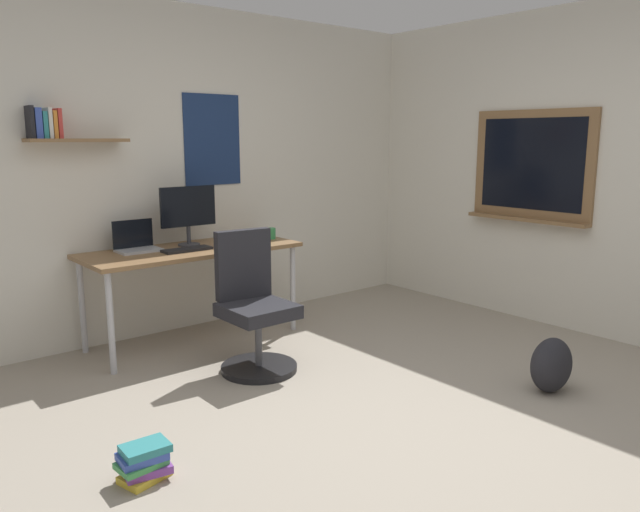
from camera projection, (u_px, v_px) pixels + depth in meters
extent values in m
plane|color=#9E9384|center=(396.00, 427.00, 3.36)|extent=(5.20, 5.20, 0.00)
cube|color=silver|center=(179.00, 171.00, 4.96)|extent=(5.00, 0.10, 2.60)
cube|color=olive|center=(78.00, 140.00, 4.27)|extent=(0.68, 0.20, 0.02)
cube|color=navy|center=(212.00, 140.00, 5.05)|extent=(0.52, 0.01, 0.74)
cube|color=black|center=(30.00, 122.00, 4.08)|extent=(0.03, 0.14, 0.22)
cube|color=#3851B2|center=(36.00, 123.00, 4.11)|extent=(0.04, 0.14, 0.20)
cube|color=teal|center=(43.00, 125.00, 4.14)|extent=(0.03, 0.14, 0.18)
cube|color=silver|center=(48.00, 123.00, 4.16)|extent=(0.03, 0.14, 0.21)
cube|color=orange|center=(53.00, 125.00, 4.18)|extent=(0.03, 0.14, 0.19)
cube|color=#C63833|center=(58.00, 124.00, 4.20)|extent=(0.03, 0.14, 0.20)
cube|color=silver|center=(622.00, 173.00, 4.65)|extent=(0.10, 5.00, 2.60)
cube|color=olive|center=(532.00, 164.00, 5.15)|extent=(0.04, 1.10, 0.90)
cube|color=black|center=(531.00, 164.00, 5.14)|extent=(0.01, 0.94, 0.76)
cube|color=olive|center=(526.00, 219.00, 5.21)|extent=(0.12, 1.10, 0.03)
cube|color=olive|center=(192.00, 250.00, 4.68)|extent=(1.64, 0.67, 0.03)
cylinder|color=#B7B7BC|center=(111.00, 323.00, 4.06)|extent=(0.04, 0.04, 0.71)
cylinder|color=#B7B7BC|center=(293.00, 288.00, 5.02)|extent=(0.04, 0.04, 0.71)
cylinder|color=#B7B7BC|center=(82.00, 306.00, 4.48)|extent=(0.04, 0.04, 0.71)
cylinder|color=#B7B7BC|center=(255.00, 277.00, 5.43)|extent=(0.04, 0.04, 0.71)
cylinder|color=black|center=(259.00, 368.00, 4.18)|extent=(0.52, 0.52, 0.04)
cylinder|color=#4C4C51|center=(259.00, 341.00, 4.14)|extent=(0.05, 0.05, 0.34)
cube|color=#232328|center=(258.00, 311.00, 4.10)|extent=(0.44, 0.44, 0.09)
cube|color=#232328|center=(243.00, 264.00, 4.21)|extent=(0.40, 0.11, 0.48)
cube|color=#ADAFB5|center=(139.00, 250.00, 4.53)|extent=(0.31, 0.21, 0.02)
cube|color=black|center=(133.00, 234.00, 4.58)|extent=(0.31, 0.01, 0.21)
cylinder|color=#38383D|center=(189.00, 245.00, 4.79)|extent=(0.17, 0.17, 0.01)
cylinder|color=#38383D|center=(189.00, 235.00, 4.77)|extent=(0.03, 0.03, 0.14)
cube|color=black|center=(188.00, 206.00, 4.72)|extent=(0.46, 0.02, 0.31)
cube|color=black|center=(187.00, 250.00, 4.56)|extent=(0.37, 0.13, 0.02)
ellipsoid|color=#262628|center=(220.00, 244.00, 4.73)|extent=(0.10, 0.06, 0.03)
cylinder|color=#338C4C|center=(271.00, 233.00, 5.09)|extent=(0.08, 0.08, 0.09)
ellipsoid|color=#232328|center=(551.00, 365.00, 3.81)|extent=(0.32, 0.22, 0.35)
cube|color=gold|center=(145.00, 476.00, 2.85)|extent=(0.24, 0.20, 0.04)
cube|color=#7A3D99|center=(147.00, 468.00, 2.84)|extent=(0.23, 0.18, 0.04)
cube|color=#3D934C|center=(141.00, 464.00, 2.82)|extent=(0.22, 0.17, 0.03)
cube|color=#3851B2|center=(142.00, 456.00, 2.82)|extent=(0.22, 0.16, 0.03)
cube|color=teal|center=(145.00, 448.00, 2.83)|extent=(0.22, 0.16, 0.04)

